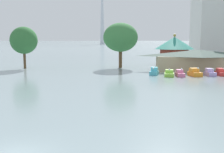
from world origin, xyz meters
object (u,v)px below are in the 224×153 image
(boathouse, at_px, (198,60))
(green_roof_pavilion, at_px, (174,49))
(distant_broadcast_tower, at_px, (102,4))
(pedal_boat_orange, at_px, (195,73))
(pedal_boat_lime, at_px, (169,74))
(pedal_boat_pink, at_px, (180,74))
(pedal_boat_red, at_px, (221,73))
(shoreline_tree_tall_left, at_px, (24,40))
(pedal_boat_lavender, at_px, (210,73))
(pedal_boat_cyan, at_px, (154,72))
(shoreline_tree_mid, at_px, (121,37))

(boathouse, xyz_separation_m, green_roof_pavilion, (-3.42, 12.19, 1.82))
(distant_broadcast_tower, bearing_deg, pedal_boat_orange, -79.01)
(pedal_boat_lime, bearing_deg, pedal_boat_pink, 104.32)
(pedal_boat_lime, xyz_separation_m, green_roof_pavilion, (3.41, 21.12, 3.67))
(pedal_boat_pink, xyz_separation_m, boathouse, (4.94, 8.65, 1.84))
(pedal_boat_red, relative_size, shoreline_tree_tall_left, 0.33)
(pedal_boat_pink, height_order, pedal_boat_lavender, pedal_boat_pink)
(pedal_boat_cyan, bearing_deg, pedal_boat_lime, 67.02)
(pedal_boat_lime, bearing_deg, green_roof_pavilion, 176.81)
(pedal_boat_cyan, xyz_separation_m, pedal_boat_lavender, (9.93, -0.41, -0.03))
(pedal_boat_cyan, relative_size, shoreline_tree_tall_left, 0.27)
(boathouse, bearing_deg, shoreline_tree_tall_left, 178.52)
(pedal_boat_pink, relative_size, pedal_boat_lavender, 1.00)
(pedal_boat_pink, distance_m, shoreline_tree_mid, 19.08)
(pedal_boat_pink, bearing_deg, boathouse, 143.88)
(shoreline_tree_mid, bearing_deg, shoreline_tree_tall_left, -169.08)
(shoreline_tree_tall_left, bearing_deg, distant_broadcast_tower, 94.22)
(shoreline_tree_tall_left, bearing_deg, pedal_boat_lavender, -12.41)
(boathouse, relative_size, distant_broadcast_tower, 0.15)
(pedal_boat_red, height_order, shoreline_tree_mid, shoreline_tree_mid)
(boathouse, relative_size, green_roof_pavilion, 1.87)
(shoreline_tree_mid, bearing_deg, pedal_boat_pink, -49.87)
(pedal_boat_orange, xyz_separation_m, pedal_boat_lavender, (2.74, 0.43, -0.03))
(pedal_boat_orange, relative_size, shoreline_tree_mid, 0.30)
(pedal_boat_cyan, distance_m, shoreline_tree_mid, 15.44)
(shoreline_tree_tall_left, relative_size, shoreline_tree_mid, 0.91)
(green_roof_pavilion, bearing_deg, pedal_boat_red, -71.79)
(pedal_boat_lime, bearing_deg, pedal_boat_orange, 108.67)
(boathouse, bearing_deg, pedal_boat_lime, -127.45)
(green_roof_pavilion, bearing_deg, boathouse, -74.32)
(pedal_boat_pink, height_order, pedal_boat_orange, pedal_boat_orange)
(pedal_boat_pink, bearing_deg, shoreline_tree_mid, -146.26)
(pedal_boat_pink, xyz_separation_m, pedal_boat_lavender, (5.48, 1.20, 0.05))
(pedal_boat_cyan, xyz_separation_m, pedal_boat_red, (12.13, 0.53, -0.05))
(pedal_boat_orange, bearing_deg, pedal_boat_lime, -92.84)
(pedal_boat_pink, xyz_separation_m, shoreline_tree_mid, (-11.57, 13.73, 6.46))
(shoreline_tree_mid, bearing_deg, distant_broadcast_tower, 98.62)
(pedal_boat_red, bearing_deg, pedal_boat_cyan, -92.61)
(pedal_boat_lavender, relative_size, distant_broadcast_tower, 0.02)
(pedal_boat_lavender, bearing_deg, boathouse, 171.39)
(pedal_boat_pink, distance_m, pedal_boat_lavender, 5.61)
(pedal_boat_red, relative_size, boathouse, 0.17)
(pedal_boat_orange, bearing_deg, pedal_boat_cyan, -112.16)
(pedal_boat_lime, relative_size, pedal_boat_lavender, 1.06)
(pedal_boat_red, xyz_separation_m, boathouse, (-2.73, 6.51, 1.81))
(pedal_boat_orange, height_order, boathouse, boathouse)
(pedal_boat_pink, relative_size, pedal_boat_red, 0.85)
(pedal_boat_lime, distance_m, boathouse, 11.40)
(shoreline_tree_tall_left, bearing_deg, green_roof_pavilion, 18.08)
(pedal_boat_orange, xyz_separation_m, boathouse, (2.20, 7.88, 1.76))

